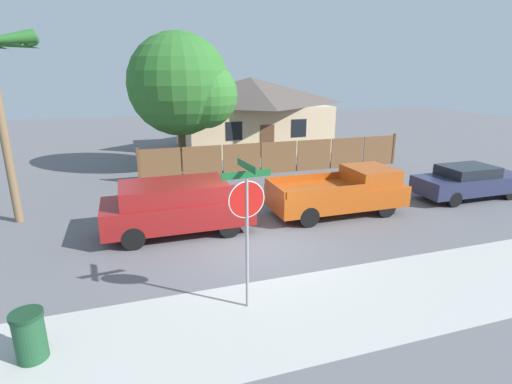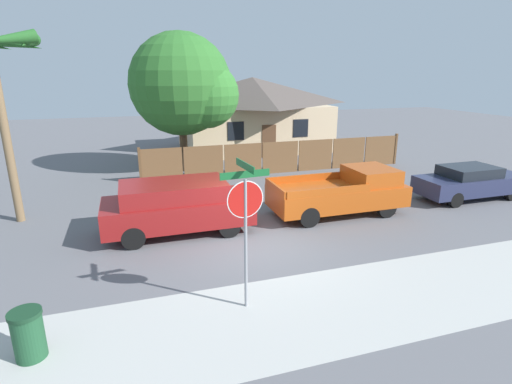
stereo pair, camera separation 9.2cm
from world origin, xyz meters
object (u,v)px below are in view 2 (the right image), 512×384
object	(u,v)px
house	(253,112)
parked_sedan	(471,182)
oak_tree	(186,87)
trash_bin	(28,334)
orange_pickup	(343,192)
stop_sign	(245,210)
red_suv	(177,205)

from	to	relation	value
house	parked_sedan	bearing A→B (deg)	-69.60
oak_tree	trash_bin	xyz separation A→B (m)	(-5.05, -13.70, -3.88)
orange_pickup	stop_sign	xyz separation A→B (m)	(-5.17, -4.87, 1.48)
house	orange_pickup	world-z (taller)	house
red_suv	stop_sign	world-z (taller)	stop_sign
parked_sedan	orange_pickup	bearing A→B (deg)	179.81
red_suv	orange_pickup	distance (m)	6.07
trash_bin	oak_tree	bearing A→B (deg)	69.77
red_suv	trash_bin	bearing A→B (deg)	-122.80
house	trash_bin	bearing A→B (deg)	-118.19
oak_tree	red_suv	world-z (taller)	oak_tree
orange_pickup	parked_sedan	distance (m)	5.99
house	red_suv	xyz separation A→B (m)	(-6.89, -13.88, -1.53)
house	red_suv	distance (m)	15.57
oak_tree	orange_pickup	distance (m)	10.14
orange_pickup	parked_sedan	bearing A→B (deg)	-0.19
trash_bin	parked_sedan	bearing A→B (deg)	18.89
oak_tree	red_suv	xyz separation A→B (m)	(-1.67, -8.43, -3.44)
red_suv	parked_sedan	bearing A→B (deg)	-0.18
oak_tree	red_suv	size ratio (longest dim) A/B	1.48
orange_pickup	stop_sign	distance (m)	7.26
parked_sedan	stop_sign	distance (m)	12.27
house	orange_pickup	size ratio (longest dim) A/B	2.02
oak_tree	orange_pickup	bearing A→B (deg)	-62.46
oak_tree	orange_pickup	xyz separation A→B (m)	(4.39, -8.42, -3.55)
house	trash_bin	xyz separation A→B (m)	(-10.27, -19.15, -1.98)
stop_sign	oak_tree	bearing A→B (deg)	81.41
stop_sign	red_suv	bearing A→B (deg)	95.16
house	oak_tree	xyz separation A→B (m)	(-5.22, -5.45, 1.91)
red_suv	orange_pickup	xyz separation A→B (m)	(6.07, 0.00, -0.11)
oak_tree	stop_sign	size ratio (longest dim) A/B	2.12
parked_sedan	trash_bin	xyz separation A→B (m)	(-15.43, -5.28, -0.23)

